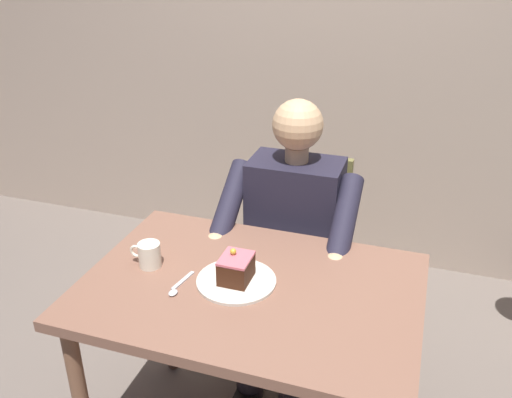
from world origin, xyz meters
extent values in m
cube|color=brown|center=(0.00, 0.00, 0.72)|extent=(1.05, 0.72, 0.04)
cylinder|color=brown|center=(-0.46, -0.30, 0.36)|extent=(0.05, 0.05, 0.72)
cylinder|color=brown|center=(0.46, -0.30, 0.36)|extent=(0.05, 0.05, 0.72)
cube|color=olive|center=(0.00, -0.57, 0.42)|extent=(0.42, 0.42, 0.04)
cube|color=olive|center=(0.00, -0.76, 0.66)|extent=(0.38, 0.04, 0.45)
cylinder|color=olive|center=(-0.18, -0.39, 0.21)|extent=(0.04, 0.04, 0.42)
cylinder|color=olive|center=(0.18, -0.39, 0.21)|extent=(0.04, 0.04, 0.42)
cylinder|color=olive|center=(-0.18, -0.75, 0.21)|extent=(0.04, 0.04, 0.42)
cylinder|color=olive|center=(0.18, -0.75, 0.21)|extent=(0.04, 0.04, 0.42)
cube|color=#242132|center=(0.00, -0.55, 0.69)|extent=(0.36, 0.22, 0.50)
sphere|color=#DBAE80|center=(0.00, -0.55, 1.09)|extent=(0.19, 0.19, 0.19)
cylinder|color=#DBAE80|center=(0.00, -0.55, 0.97)|extent=(0.09, 0.09, 0.06)
cylinder|color=#242132|center=(-0.22, -0.41, 0.80)|extent=(0.08, 0.33, 0.26)
sphere|color=#DBAE80|center=(-0.22, -0.25, 0.70)|extent=(0.09, 0.09, 0.09)
cylinder|color=#242132|center=(0.22, -0.41, 0.80)|extent=(0.08, 0.33, 0.26)
sphere|color=#DBAE80|center=(0.22, -0.25, 0.70)|extent=(0.09, 0.09, 0.09)
cylinder|color=#362D32|center=(-0.09, -0.43, 0.42)|extent=(0.13, 0.38, 0.14)
cylinder|color=#362D32|center=(0.09, -0.43, 0.42)|extent=(0.13, 0.38, 0.14)
cylinder|color=#362D32|center=(-0.09, -0.25, 0.20)|extent=(0.11, 0.11, 0.40)
cylinder|color=#362D32|center=(0.09, -0.25, 0.20)|extent=(0.11, 0.11, 0.40)
cylinder|color=silver|center=(0.05, 0.00, 0.74)|extent=(0.25, 0.25, 0.01)
cube|color=#3E1E10|center=(0.05, 0.00, 0.78)|extent=(0.09, 0.11, 0.07)
cube|color=#D86573|center=(0.05, 0.00, 0.82)|extent=(0.09, 0.11, 0.01)
sphere|color=gold|center=(0.06, -0.01, 0.84)|extent=(0.02, 0.02, 0.02)
cylinder|color=white|center=(0.35, 0.00, 0.78)|extent=(0.07, 0.07, 0.08)
torus|color=white|center=(0.40, 0.00, 0.78)|extent=(0.05, 0.01, 0.05)
cylinder|color=black|center=(0.35, 0.00, 0.81)|extent=(0.06, 0.06, 0.01)
cube|color=silver|center=(0.21, 0.05, 0.74)|extent=(0.03, 0.11, 0.01)
ellipsoid|color=silver|center=(0.21, 0.12, 0.74)|extent=(0.03, 0.04, 0.01)
camera|label=1|loc=(-0.46, 1.32, 1.72)|focal=37.91mm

